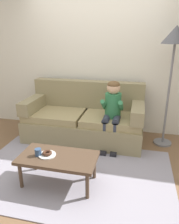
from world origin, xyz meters
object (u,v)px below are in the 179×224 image
donut (47,153)px  floor_lamp (175,44)px  mug (38,152)px  coffee_table (58,159)px  person_child (112,108)px  couch (84,119)px

donut → floor_lamp: bearing=43.5°
mug → floor_lamp: (1.60, 1.45, 1.22)m
coffee_table → donut: (-0.13, -0.01, 0.08)m
donut → mug: mug is taller
mug → person_child: bearing=57.1°
couch → person_child: person_child is taller
mug → floor_lamp: bearing=42.1°
coffee_table → donut: bearing=-176.2°
floor_lamp → person_child: bearing=-161.0°
donut → mug: size_ratio=1.33×
coffee_table → person_child: 1.27m
coffee_table → mug: size_ratio=10.53×
donut → floor_lamp: (1.50, 1.42, 1.23)m
coffee_table → floor_lamp: floor_lamp is taller
floor_lamp → mug: bearing=-137.9°
couch → person_child: 0.64m
coffee_table → floor_lamp: 2.36m
couch → floor_lamp: 1.89m
mug → floor_lamp: 2.48m
person_child → mug: 1.39m
mug → floor_lamp: floor_lamp is taller
couch → floor_lamp: floor_lamp is taller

